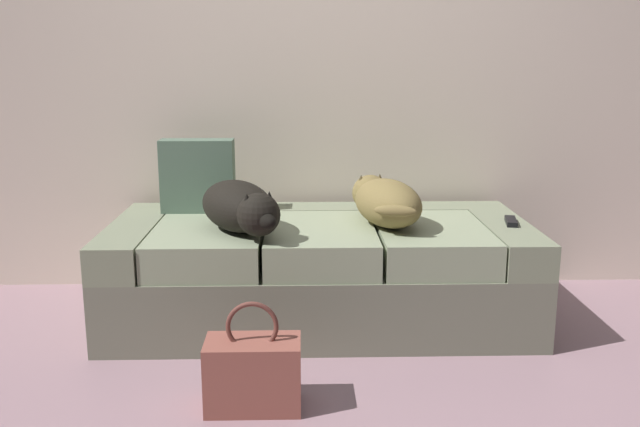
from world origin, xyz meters
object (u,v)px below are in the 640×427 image
tv_remote (511,221)px  handbag (253,373)px  dog_dark (241,207)px  dog_tan (384,201)px  couch (320,271)px  throw_pillow (198,176)px

tv_remote → handbag: 1.37m
tv_remote → handbag: bearing=-133.0°
dog_dark → tv_remote: dog_dark is taller
dog_tan → handbag: (-0.53, -0.78, -0.42)m
couch → throw_pillow: throw_pillow is taller
dog_dark → handbag: bearing=-82.6°
tv_remote → throw_pillow: throw_pillow is taller
tv_remote → throw_pillow: 1.44m
couch → tv_remote: (0.84, -0.06, 0.24)m
couch → handbag: (-0.25, -0.83, -0.10)m
dog_tan → throw_pillow: 0.90m
dog_dark → tv_remote: size_ratio=3.91×
throw_pillow → dog_dark: bearing=-60.2°
tv_remote → throw_pillow: (-1.40, 0.29, 0.16)m
dog_dark → handbag: 0.79m
couch → throw_pillow: (-0.57, 0.24, 0.40)m
couch → dog_dark: (-0.33, -0.17, 0.33)m
dog_dark → throw_pillow: size_ratio=1.73×
couch → tv_remote: tv_remote is taller
dog_tan → handbag: size_ratio=1.54×
dog_tan → tv_remote: dog_tan is taller
dog_dark → dog_tan: bearing=11.8°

